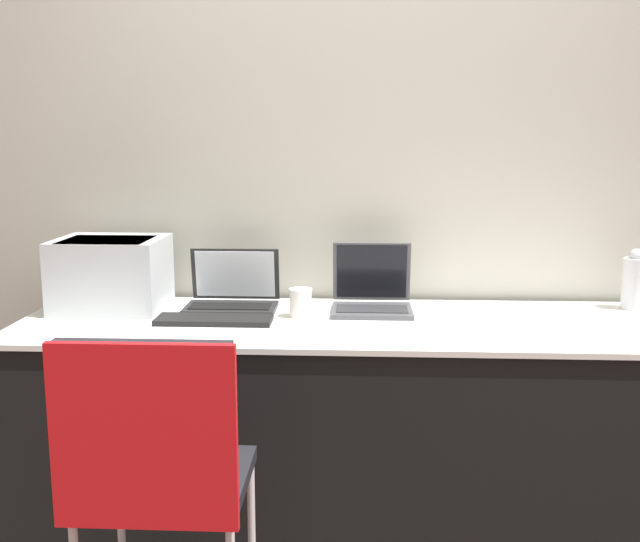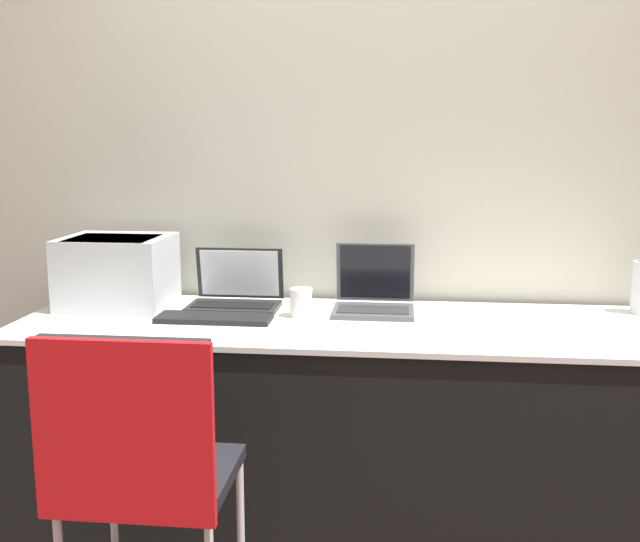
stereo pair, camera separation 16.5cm
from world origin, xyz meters
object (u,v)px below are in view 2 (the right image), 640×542
object	(u,v)px
external_keyboard	(214,318)
chair	(138,453)
printer	(117,269)
laptop_right	(374,297)
coffee_cup	(301,303)
laptop_left	(236,294)

from	to	relation	value
external_keyboard	chair	distance (m)	0.83
printer	external_keyboard	size ratio (longest dim) A/B	0.97
printer	laptop_right	xyz separation A→B (m)	(1.02, 0.03, -0.10)
printer	coffee_cup	xyz separation A→B (m)	(0.75, -0.09, -0.10)
external_keyboard	chair	bearing A→B (deg)	-90.29
chair	external_keyboard	bearing A→B (deg)	89.71
printer	laptop_right	distance (m)	1.02
printer	laptop_right	world-z (taller)	printer
laptop_right	chair	size ratio (longest dim) A/B	0.33
laptop_right	coffee_cup	size ratio (longest dim) A/B	2.85
laptop_right	chair	distance (m)	1.21
laptop_right	coffee_cup	xyz separation A→B (m)	(-0.27, -0.13, -0.00)
laptop_right	laptop_left	bearing A→B (deg)	178.90
external_keyboard	coffee_cup	size ratio (longest dim) A/B	3.90
coffee_cup	chair	world-z (taller)	chair
laptop_right	external_keyboard	distance (m)	0.62
coffee_cup	chair	xyz separation A→B (m)	(-0.31, -0.91, -0.22)
external_keyboard	chair	size ratio (longest dim) A/B	0.46
printer	chair	bearing A→B (deg)	-66.55
laptop_right	chair	world-z (taller)	laptop_right
printer	external_keyboard	world-z (taller)	printer
external_keyboard	printer	bearing A→B (deg)	156.10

